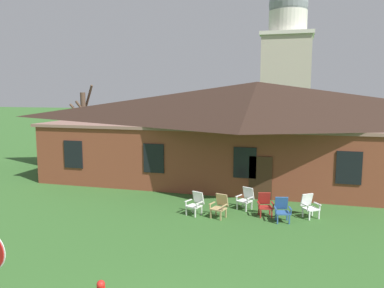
# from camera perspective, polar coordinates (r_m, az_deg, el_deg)

# --- Properties ---
(brick_building) EXTENTS (24.27, 10.40, 5.72)m
(brick_building) POSITION_cam_1_polar(r_m,az_deg,el_deg) (23.44, 9.52, 2.22)
(brick_building) COLOR brown
(brick_building) RESTS_ON ground
(dome_tower) EXTENTS (5.18, 5.18, 16.66)m
(dome_tower) POSITION_cam_1_polar(r_m,az_deg,el_deg) (41.34, 13.79, 10.88)
(dome_tower) COLOR #BCB29E
(dome_tower) RESTS_ON ground
(lawn_chair_by_porch) EXTENTS (0.78, 0.83, 0.96)m
(lawn_chair_by_porch) POSITION_cam_1_polar(r_m,az_deg,el_deg) (16.40, 0.55, -8.71)
(lawn_chair_by_porch) COLOR silver
(lawn_chair_by_porch) RESTS_ON ground
(lawn_chair_near_door) EXTENTS (0.75, 0.80, 0.96)m
(lawn_chair_near_door) POSITION_cam_1_polar(r_m,az_deg,el_deg) (16.09, 4.14, -9.05)
(lawn_chair_near_door) COLOR tan
(lawn_chair_near_door) RESTS_ON ground
(lawn_chair_left_end) EXTENTS (0.81, 0.85, 0.96)m
(lawn_chair_left_end) POSITION_cam_1_polar(r_m,az_deg,el_deg) (17.28, 8.01, -7.91)
(lawn_chair_left_end) COLOR white
(lawn_chair_left_end) RESTS_ON ground
(lawn_chair_middle) EXTENTS (0.74, 0.79, 0.96)m
(lawn_chair_middle) POSITION_cam_1_polar(r_m,az_deg,el_deg) (16.53, 10.74, -8.71)
(lawn_chair_middle) COLOR maroon
(lawn_chair_middle) RESTS_ON ground
(lawn_chair_right_end) EXTENTS (0.73, 0.77, 0.96)m
(lawn_chair_right_end) POSITION_cam_1_polar(r_m,az_deg,el_deg) (15.99, 13.19, -9.35)
(lawn_chair_right_end) COLOR #2D5693
(lawn_chair_right_end) RESTS_ON ground
(lawn_chair_far_side) EXTENTS (0.85, 0.87, 0.96)m
(lawn_chair_far_side) POSITION_cam_1_polar(r_m,az_deg,el_deg) (16.77, 16.97, -8.68)
(lawn_chair_far_side) COLOR white
(lawn_chair_far_side) RESTS_ON ground
(bare_tree_beside_building) EXTENTS (1.89, 1.83, 5.61)m
(bare_tree_beside_building) POSITION_cam_1_polar(r_m,az_deg,el_deg) (28.28, -15.80, 2.82)
(bare_tree_beside_building) COLOR brown
(bare_tree_beside_building) RESTS_ON ground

